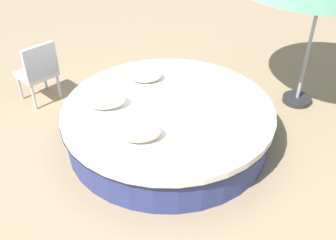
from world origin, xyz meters
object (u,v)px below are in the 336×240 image
Objects in this scene: round_bed at (168,123)px; patio_chair at (38,69)px; throw_pillow_0 at (145,75)px; throw_pillow_2 at (139,132)px; throw_pillow_1 at (105,99)px.

patio_chair is at bearing 148.91° from round_bed.
patio_chair reaches higher than round_bed.
throw_pillow_2 is at bearing -94.56° from throw_pillow_0.
round_bed is 5.37× the size of throw_pillow_2.
throw_pillow_1 is 1.04× the size of throw_pillow_2.
throw_pillow_0 is at bearing 110.69° from round_bed.
patio_chair is at bearing 130.31° from throw_pillow_2.
throw_pillow_1 is (-0.81, 0.07, 0.37)m from round_bed.
patio_chair is (-1.06, 1.05, -0.08)m from throw_pillow_1.
throw_pillow_0 is 0.93× the size of throw_pillow_2.
throw_pillow_1 is at bearing -129.71° from throw_pillow_0.
throw_pillow_0 is at bearing 50.29° from throw_pillow_1.
throw_pillow_0 is 0.49× the size of patio_chair.
throw_pillow_0 is 1.65m from patio_chair.
throw_pillow_2 is at bearing -58.64° from throw_pillow_1.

